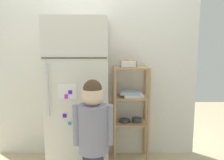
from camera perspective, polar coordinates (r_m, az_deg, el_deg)
name	(u,v)px	position (r m, az deg, el deg)	size (l,w,h in m)	color
kitchen_wall_back	(95,69)	(2.95, -4.01, 2.51)	(2.49, 0.03, 2.16)	silver
refrigerator	(80,96)	(2.65, -7.68, -3.75)	(0.63, 0.69, 1.66)	silver
child_standing	(93,128)	(2.15, -4.52, -11.34)	(0.35, 0.26, 1.10)	#36314E
pantry_shelf_unit	(131,105)	(2.85, 4.53, -5.85)	(0.42, 0.30, 1.13)	tan
fruit_bin	(129,64)	(2.77, 3.95, 3.92)	(0.18, 0.16, 0.09)	white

